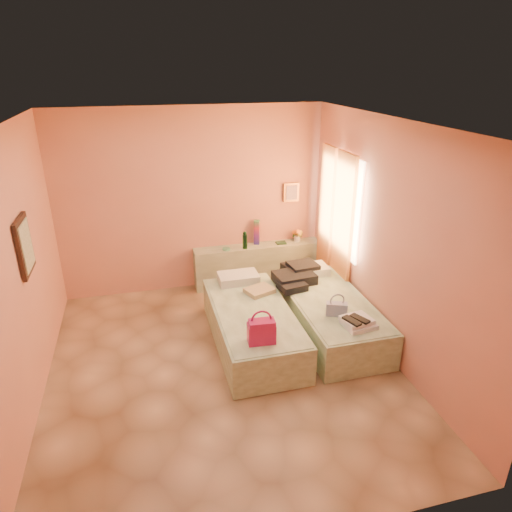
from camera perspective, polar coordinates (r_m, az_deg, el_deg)
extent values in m
plane|color=tan|center=(5.60, -4.05, -13.67)|extent=(4.50, 4.50, 0.00)
cube|color=tan|center=(6.99, -7.88, 6.73)|extent=(4.00, 0.02, 2.80)
cube|color=tan|center=(4.99, -27.73, -2.68)|extent=(0.02, 4.50, 2.80)
cube|color=tan|center=(5.56, 16.19, 1.67)|extent=(0.02, 4.50, 2.80)
cube|color=white|center=(4.52, -5.08, 16.07)|extent=(4.00, 4.50, 0.02)
cube|color=#FFD69E|center=(6.56, 10.74, 6.36)|extent=(0.02, 1.10, 1.40)
cube|color=orange|center=(6.53, 10.75, 3.03)|extent=(0.05, 0.55, 2.20)
cube|color=orange|center=(7.04, 8.72, 4.67)|extent=(0.05, 0.45, 2.20)
cube|color=black|center=(5.27, -26.98, 1.14)|extent=(0.04, 0.50, 0.60)
cube|color=#BA803E|center=(7.28, 4.42, 7.95)|extent=(0.25, 0.04, 0.30)
cube|color=#B1BC99|center=(7.40, 0.23, -1.00)|extent=(2.05, 0.30, 0.65)
cube|color=#C9EABC|center=(5.86, -0.46, -8.80)|extent=(0.91, 2.00, 0.50)
cube|color=#C9EABC|center=(6.16, 9.10, -7.39)|extent=(0.91, 2.00, 0.50)
cylinder|color=#13351C|center=(7.10, -1.40, 1.93)|extent=(0.10, 0.10, 0.26)
cube|color=#B21656|center=(7.27, 0.10, 2.99)|extent=(0.11, 0.11, 0.39)
cylinder|color=#559B76|center=(7.10, -3.73, 0.88)|extent=(0.14, 0.14, 0.03)
cube|color=#25452C|center=(7.35, 3.14, 1.66)|extent=(0.16, 0.12, 0.03)
cube|color=silver|center=(7.43, 5.21, 2.71)|extent=(0.19, 0.19, 0.24)
cube|color=#B21656|center=(5.04, 0.68, -9.35)|extent=(0.31, 0.19, 0.28)
cube|color=tan|center=(6.11, 0.43, -4.34)|extent=(0.43, 0.39, 0.06)
cube|color=black|center=(6.40, 5.23, -2.50)|extent=(0.67, 0.67, 0.18)
cube|color=#3C5990|center=(5.66, 10.04, -6.55)|extent=(0.28, 0.19, 0.16)
cube|color=white|center=(5.50, 12.75, -8.11)|extent=(0.38, 0.34, 0.10)
cube|color=black|center=(5.41, 12.42, -7.84)|extent=(0.25, 0.29, 0.03)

